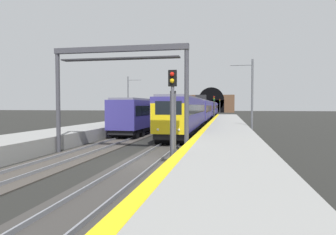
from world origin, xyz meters
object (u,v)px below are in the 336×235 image
at_px(train_main_approaching, 205,110).
at_px(catenary_mast_near, 128,100).
at_px(train_adjacent_platform, 164,112).
at_px(overhead_signal_gantry, 119,72).
at_px(catenary_mast_far, 252,96).
at_px(railway_signal_far, 220,105).
at_px(railway_signal_near, 173,113).
at_px(railway_signal_mid, 214,106).

distance_m(train_main_approaching, catenary_mast_near, 17.42).
xyz_separation_m(train_adjacent_platform, catenary_mast_near, (3.83, 6.89, 1.89)).
height_order(overhead_signal_gantry, catenary_mast_near, catenary_mast_near).
height_order(train_main_approaching, catenary_mast_far, catenary_mast_far).
distance_m(railway_signal_far, catenary_mast_far, 74.23).
xyz_separation_m(railway_signal_near, catenary_mast_near, (34.25, 13.73, 1.27)).
height_order(railway_signal_mid, catenary_mast_near, catenary_mast_near).
height_order(train_main_approaching, railway_signal_mid, railway_signal_mid).
bearing_deg(railway_signal_near, overhead_signal_gantry, -137.48).
height_order(train_adjacent_platform, railway_signal_near, railway_signal_near).
relative_size(railway_signal_near, railway_signal_mid, 0.96).
xyz_separation_m(train_adjacent_platform, catenary_mast_far, (-11.79, -11.86, 1.89)).
distance_m(railway_signal_near, catenary_mast_near, 36.92).
bearing_deg(catenary_mast_near, train_main_approaching, -43.18).
height_order(train_main_approaching, train_adjacent_platform, train_main_approaching).
bearing_deg(railway_signal_far, catenary_mast_near, -13.22).
bearing_deg(railway_signal_near, train_main_approaching, -177.71).
bearing_deg(railway_signal_near, catenary_mast_far, 164.95).
bearing_deg(railway_signal_mid, catenary_mast_far, 10.64).
bearing_deg(train_main_approaching, railway_signal_near, 1.99).
xyz_separation_m(train_adjacent_platform, railway_signal_near, (-30.42, -6.85, 0.62)).
relative_size(catenary_mast_near, catenary_mast_far, 1.00).
xyz_separation_m(railway_signal_near, overhead_signal_gantry, (4.76, 4.36, 2.48)).
height_order(railway_signal_mid, overhead_signal_gantry, overhead_signal_gantry).
distance_m(train_adjacent_platform, catenary_mast_far, 16.83).
distance_m(railway_signal_mid, catenary_mast_near, 17.65).
relative_size(railway_signal_far, catenary_mast_far, 0.68).
distance_m(train_adjacent_platform, catenary_mast_near, 8.10).
bearing_deg(railway_signal_mid, overhead_signal_gantry, -6.15).
distance_m(railway_signal_near, railway_signal_mid, 45.28).
height_order(railway_signal_far, catenary_mast_near, catenary_mast_near).
xyz_separation_m(train_main_approaching, catenary_mast_near, (-12.63, 11.86, 1.81)).
relative_size(railway_signal_near, catenary_mast_far, 0.60).
distance_m(railway_signal_mid, overhead_signal_gantry, 40.82).
bearing_deg(overhead_signal_gantry, railway_signal_near, -137.48).
height_order(train_main_approaching, railway_signal_near, train_main_approaching).
bearing_deg(overhead_signal_gantry, catenary_mast_far, -34.05).
relative_size(railway_signal_far, catenary_mast_near, 0.68).
xyz_separation_m(train_adjacent_platform, railway_signal_mid, (14.86, -6.85, 0.84)).
xyz_separation_m(train_main_approaching, railway_signal_near, (-46.88, -1.88, 0.54)).
distance_m(railway_signal_near, catenary_mast_far, 19.33).
bearing_deg(railway_signal_mid, catenary_mast_near, -51.22).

